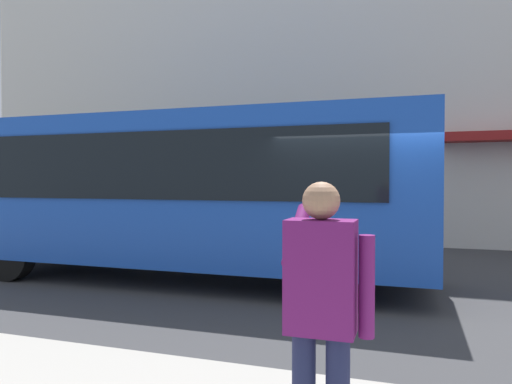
% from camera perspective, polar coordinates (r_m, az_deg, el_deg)
% --- Properties ---
extents(ground_plane, '(60.00, 60.00, 0.00)m').
position_cam_1_polar(ground_plane, '(7.86, 12.94, -12.31)').
color(ground_plane, '#38383A').
extents(building_facade_far, '(28.00, 1.55, 12.00)m').
position_cam_1_polar(building_facade_far, '(15.00, 15.65, 17.32)').
color(building_facade_far, beige).
rests_on(building_facade_far, ground_plane).
extents(red_bus, '(9.05, 2.54, 3.08)m').
position_cam_1_polar(red_bus, '(9.00, -9.02, 0.27)').
color(red_bus, '#1947AD').
rests_on(red_bus, ground_plane).
extents(pedestrian_photographer, '(0.53, 0.52, 1.70)m').
position_cam_1_polar(pedestrian_photographer, '(2.86, 7.89, -13.10)').
color(pedestrian_photographer, '#1E2347').
rests_on(pedestrian_photographer, sidewalk_curb).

